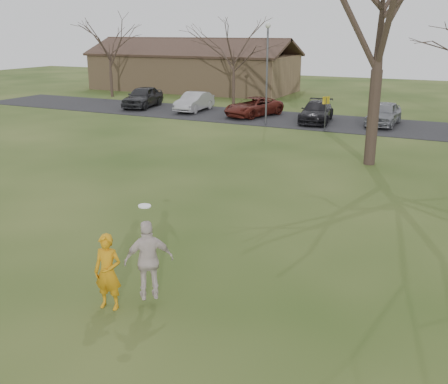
{
  "coord_description": "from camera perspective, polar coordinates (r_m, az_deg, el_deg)",
  "views": [
    {
      "loc": [
        6.02,
        -8.4,
        5.83
      ],
      "look_at": [
        0.0,
        4.0,
        1.5
      ],
      "focal_mm": 41.44,
      "sensor_mm": 36.0,
      "label": 1
    }
  ],
  "objects": [
    {
      "name": "sign_yellow",
      "position": [
        31.75,
        11.16,
        9.19
      ],
      "size": [
        0.35,
        0.35,
        2.08
      ],
      "color": "#47474C",
      "rests_on": "ground"
    },
    {
      "name": "car_4",
      "position": [
        34.63,
        17.21,
        8.27
      ],
      "size": [
        1.87,
        4.35,
        1.47
      ],
      "primitive_type": "imported",
      "rotation": [
        0.0,
        0.0,
        -0.03
      ],
      "color": "slate",
      "rests_on": "parking_strip"
    },
    {
      "name": "car_1",
      "position": [
        39.06,
        -3.3,
        9.92
      ],
      "size": [
        1.69,
        4.29,
        1.39
      ],
      "primitive_type": "imported",
      "rotation": [
        0.0,
        0.0,
        0.05
      ],
      "color": "#9B9AA0",
      "rests_on": "parking_strip"
    },
    {
      "name": "big_tree",
      "position": [
        23.77,
        17.15,
        19.54
      ],
      "size": [
        9.0,
        9.0,
        14.0
      ],
      "primitive_type": null,
      "color": "#352821",
      "rests_on": "ground"
    },
    {
      "name": "ground",
      "position": [
        11.87,
        -8.66,
        -12.21
      ],
      "size": [
        120.0,
        120.0,
        0.0
      ],
      "primitive_type": "plane",
      "color": "#1E380F",
      "rests_on": "ground"
    },
    {
      "name": "lamp_post",
      "position": [
        33.21,
        4.79,
        14.17
      ],
      "size": [
        0.34,
        0.34,
        6.27
      ],
      "color": "#47474C",
      "rests_on": "ground"
    },
    {
      "name": "car_2",
      "position": [
        36.74,
        3.27,
        9.37
      ],
      "size": [
        3.45,
        5.1,
        1.3
      ],
      "primitive_type": "imported",
      "rotation": [
        0.0,
        0.0,
        -0.3
      ],
      "color": "#541B13",
      "rests_on": "parking_strip"
    },
    {
      "name": "parking_strip",
      "position": [
        34.44,
        15.58,
        7.09
      ],
      "size": [
        62.0,
        6.5,
        0.04
      ],
      "primitive_type": "cube",
      "color": "black",
      "rests_on": "ground"
    },
    {
      "name": "player_defender",
      "position": [
        11.52,
        -12.69,
        -8.6
      ],
      "size": [
        0.69,
        0.52,
        1.71
      ],
      "primitive_type": "imported",
      "rotation": [
        0.0,
        0.0,
        0.19
      ],
      "color": "#C38010",
      "rests_on": "ground"
    },
    {
      "name": "building",
      "position": [
        53.34,
        -3.46,
        13.22
      ],
      "size": [
        20.6,
        8.5,
        5.14
      ],
      "color": "#8C6D4C",
      "rests_on": "ground"
    },
    {
      "name": "car_0",
      "position": [
        41.47,
        -8.95,
        10.33
      ],
      "size": [
        2.74,
        5.0,
        1.61
      ],
      "primitive_type": "imported",
      "rotation": [
        0.0,
        0.0,
        0.18
      ],
      "color": "#262629",
      "rests_on": "parking_strip"
    },
    {
      "name": "catching_play",
      "position": [
        11.34,
        -8.29,
        -7.44
      ],
      "size": [
        1.09,
        1.01,
        2.15
      ],
      "color": "beige",
      "rests_on": "ground"
    },
    {
      "name": "car_3",
      "position": [
        34.84,
        10.17,
        8.72
      ],
      "size": [
        2.49,
        4.81,
        1.33
      ],
      "primitive_type": "imported",
      "rotation": [
        0.0,
        0.0,
        0.14
      ],
      "color": "black",
      "rests_on": "parking_strip"
    }
  ]
}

